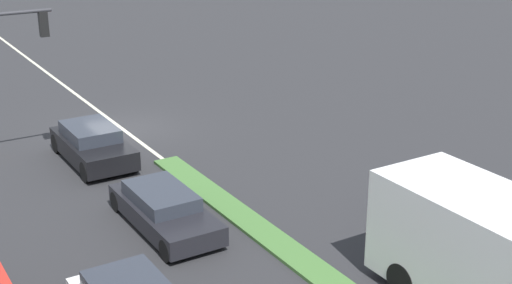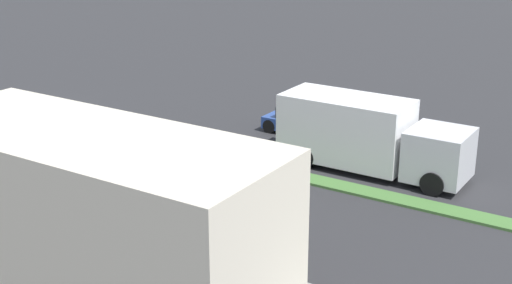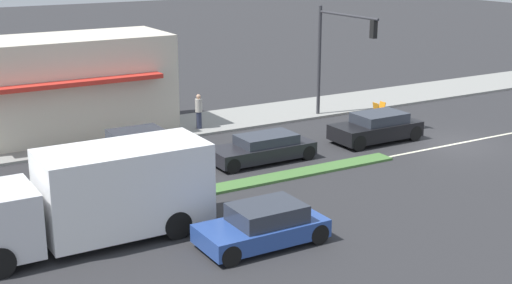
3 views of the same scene
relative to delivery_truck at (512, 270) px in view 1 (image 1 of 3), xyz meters
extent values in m
cube|color=beige|center=(2.20, -17.30, -1.46)|extent=(0.16, 60.00, 0.01)
cube|color=black|center=(5.55, -15.12, 3.50)|extent=(0.28, 0.24, 0.84)
sphere|color=red|center=(5.55, -15.25, 3.77)|extent=(0.18, 0.18, 0.18)
sphere|color=gold|center=(5.55, -15.25, 3.50)|extent=(0.18, 0.18, 0.18)
sphere|color=green|center=(5.55, -15.25, 3.23)|extent=(0.18, 0.18, 0.18)
cube|color=white|center=(0.00, -0.90, 0.10)|extent=(2.40, 5.10, 2.60)
cylinder|color=black|center=(-1.08, -2.15, -1.02)|extent=(0.28, 0.90, 0.90)
cylinder|color=black|center=(1.08, -2.15, -1.02)|extent=(0.28, 0.90, 0.90)
cube|color=black|center=(4.40, -8.48, -1.02)|extent=(1.73, 4.40, 0.56)
cube|color=#2D333D|center=(4.40, -8.70, -0.54)|extent=(1.47, 2.42, 0.40)
cylinder|color=black|center=(3.63, -6.68, -1.16)|extent=(0.22, 0.62, 0.62)
cylinder|color=black|center=(5.17, -6.68, -1.16)|extent=(0.22, 0.62, 0.62)
cylinder|color=black|center=(3.63, -10.28, -1.16)|extent=(0.22, 0.62, 0.62)
cylinder|color=black|center=(5.17, -10.28, -1.16)|extent=(0.22, 0.62, 0.62)
cube|color=#284793|center=(-2.80, -4.15, -1.02)|extent=(1.86, 3.88, 0.55)
cube|color=#2D333D|center=(-2.80, -4.35, -0.48)|extent=(1.58, 2.13, 0.53)
cylinder|color=black|center=(-1.97, -2.63, -1.15)|extent=(0.22, 0.64, 0.64)
cylinder|color=black|center=(-3.63, -5.68, -1.15)|extent=(0.22, 0.64, 0.64)
cylinder|color=black|center=(-1.97, -5.68, -1.15)|extent=(0.22, 0.64, 0.64)
cube|color=black|center=(4.40, -14.54, -0.94)|extent=(1.86, 4.17, 0.67)
cube|color=#2D333D|center=(4.40, -14.75, -0.38)|extent=(1.58, 2.29, 0.45)
cylinder|color=black|center=(3.57, -12.91, -1.11)|extent=(0.22, 0.71, 0.71)
cylinder|color=black|center=(5.23, -12.91, -1.11)|extent=(0.22, 0.71, 0.71)
cylinder|color=black|center=(3.57, -16.16, -1.11)|extent=(0.22, 0.71, 0.71)
cylinder|color=black|center=(5.23, -16.16, -1.11)|extent=(0.22, 0.71, 0.71)
camera|label=1|loc=(11.84, 8.66, 7.92)|focal=50.00mm
camera|label=2|loc=(24.78, 10.66, 8.86)|focal=50.00mm
camera|label=3|loc=(-19.91, 6.11, 7.47)|focal=50.00mm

